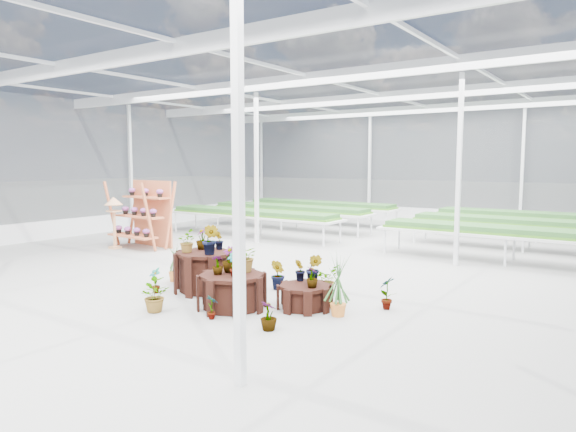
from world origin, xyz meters
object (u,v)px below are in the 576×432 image
Objects in this scene: shelf_rack at (141,214)px; bird_table at (114,223)px; plinth_mid at (232,291)px; plinth_tall at (204,272)px; plinth_low at (305,297)px.

shelf_rack is 0.76m from bird_table.
shelf_rack is 1.30× the size of bird_table.
shelf_rack reaches higher than plinth_mid.
shelf_rack is (-6.21, 3.24, 0.67)m from plinth_mid.
plinth_mid is 0.59× the size of shelf_rack.
plinth_mid is 7.03m from shelf_rack.
shelf_rack reaches higher than plinth_tall.
plinth_mid is at bearing -26.57° from plinth_tall.
bird_table is at bearing 165.41° from plinth_low.
plinth_tall is 0.99× the size of plinth_mid.
bird_table reaches higher than plinth_mid.
plinth_low is (1.00, 0.70, -0.09)m from plinth_mid.
plinth_mid reaches higher than plinth_low.
bird_table is (-0.48, -0.54, -0.22)m from shelf_rack.
plinth_low is at bearing 6.50° from bird_table.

